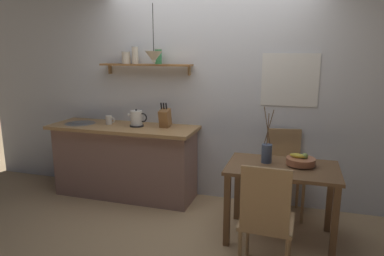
{
  "coord_description": "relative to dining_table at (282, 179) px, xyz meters",
  "views": [
    {
      "loc": [
        1.03,
        -3.44,
        1.8
      ],
      "look_at": [
        -0.1,
        0.25,
        0.95
      ],
      "focal_mm": 32.65,
      "sensor_mm": 36.0,
      "label": 1
    }
  ],
  "objects": [
    {
      "name": "coffee_mug_by_sink",
      "position": [
        -2.14,
        0.52,
        0.35
      ],
      "size": [
        0.12,
        0.08,
        0.11
      ],
      "color": "white",
      "rests_on": "kitchen_counter"
    },
    {
      "name": "wall_shelf",
      "position": [
        -1.73,
        0.68,
        1.07
      ],
      "size": [
        1.16,
        0.2,
        0.34
      ],
      "color": "#9E6B3D"
    },
    {
      "name": "fruit_bowl",
      "position": [
        0.16,
        0.07,
        0.17
      ],
      "size": [
        0.27,
        0.27,
        0.13
      ],
      "color": "#BC704C",
      "rests_on": "dining_table"
    },
    {
      "name": "twig_vase",
      "position": [
        -0.16,
        0.07,
        0.22
      ],
      "size": [
        0.1,
        0.1,
        0.55
      ],
      "color": "#475675",
      "rests_on": "dining_table"
    },
    {
      "name": "knife_block",
      "position": [
        -1.4,
        0.56,
        0.41
      ],
      "size": [
        0.11,
        0.18,
        0.3
      ],
      "color": "#9E6B3D",
      "rests_on": "kitchen_counter"
    },
    {
      "name": "ground_plane",
      "position": [
        -0.93,
        0.19,
        -0.62
      ],
      "size": [
        14.0,
        14.0,
        0.0
      ],
      "primitive_type": "plane",
      "color": "tan"
    },
    {
      "name": "pendant_lamp",
      "position": [
        -1.48,
        0.45,
        1.12
      ],
      "size": [
        0.2,
        0.2,
        0.64
      ],
      "color": "black"
    },
    {
      "name": "electric_kettle",
      "position": [
        -1.75,
        0.51,
        0.39
      ],
      "size": [
        0.25,
        0.17,
        0.22
      ],
      "color": "black",
      "rests_on": "kitchen_counter"
    },
    {
      "name": "back_wall",
      "position": [
        -0.73,
        0.84,
        0.73
      ],
      "size": [
        6.8,
        0.11,
        2.7
      ],
      "color": "silver",
      "rests_on": "ground_plane"
    },
    {
      "name": "dining_chair_near",
      "position": [
        -0.08,
        -0.67,
        -0.08
      ],
      "size": [
        0.44,
        0.44,
        0.97
      ],
      "color": "tan",
      "rests_on": "ground_plane"
    },
    {
      "name": "dining_chair_far",
      "position": [
        -0.01,
        0.61,
        -0.09
      ],
      "size": [
        0.49,
        0.5,
        0.94
      ],
      "color": "tan",
      "rests_on": "ground_plane"
    },
    {
      "name": "kitchen_counter",
      "position": [
        -1.93,
        0.51,
        -0.16
      ],
      "size": [
        1.83,
        0.63,
        0.91
      ],
      "color": "gray",
      "rests_on": "ground_plane"
    },
    {
      "name": "dining_table",
      "position": [
        0.0,
        0.0,
        0.0
      ],
      "size": [
        1.03,
        0.66,
        0.74
      ],
      "color": "brown",
      "rests_on": "ground_plane"
    }
  ]
}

